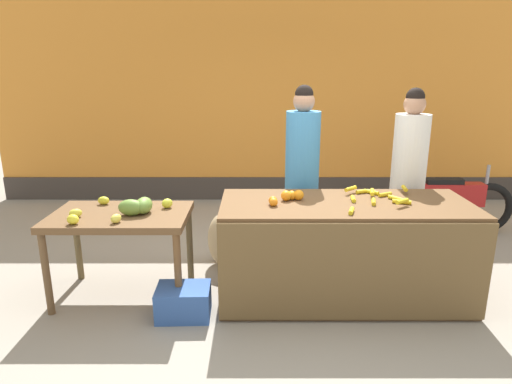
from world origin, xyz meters
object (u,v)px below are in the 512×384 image
object	(u,v)px
parked_motorcycle	(450,202)
vendor_woman_blue_shirt	(302,178)
produce_sack	(224,240)
produce_crate	(184,302)
vendor_woman_white_shirt	(408,179)

from	to	relation	value
parked_motorcycle	vendor_woman_blue_shirt	bearing A→B (deg)	-155.02
produce_sack	parked_motorcycle	bearing A→B (deg)	19.14
parked_motorcycle	produce_sack	size ratio (longest dim) A/B	2.85
parked_motorcycle	produce_crate	bearing A→B (deg)	-146.98
vendor_woman_blue_shirt	produce_crate	size ratio (longest dim) A/B	4.21
vendor_woman_blue_shirt	vendor_woman_white_shirt	size ratio (longest dim) A/B	1.01
parked_motorcycle	produce_crate	distance (m)	3.59
vendor_woman_blue_shirt	produce_sack	distance (m)	1.04
produce_crate	parked_motorcycle	bearing A→B (deg)	33.02
vendor_woman_blue_shirt	vendor_woman_white_shirt	xyz separation A→B (m)	(1.07, -0.01, -0.01)
vendor_woman_white_shirt	parked_motorcycle	xyz separation A→B (m)	(0.87, 0.91, -0.52)
vendor_woman_blue_shirt	produce_sack	world-z (taller)	vendor_woman_blue_shirt
vendor_woman_blue_shirt	produce_sack	bearing A→B (deg)	-176.51
parked_motorcycle	produce_sack	bearing A→B (deg)	-160.86
produce_sack	produce_crate	bearing A→B (deg)	-104.58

